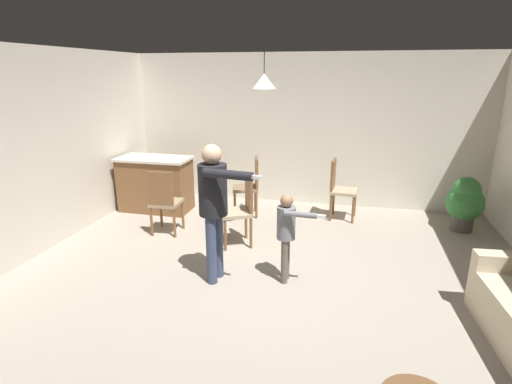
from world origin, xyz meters
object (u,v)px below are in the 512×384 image
at_px(person_child, 287,228).
at_px(dining_chair_near_wall, 340,187).
at_px(person_adult, 214,199).
at_px(dining_chair_centre_back, 241,208).
at_px(dining_chair_by_counter, 164,200).
at_px(potted_plant_corner, 465,202).
at_px(kitchen_counter, 156,184).
at_px(dining_chair_spare, 250,184).

xyz_separation_m(person_child, dining_chair_near_wall, (0.51, 2.31, -0.12)).
distance_m(person_adult, dining_chair_centre_back, 1.16).
bearing_deg(dining_chair_by_counter, potted_plant_corner, 12.12).
relative_size(person_child, dining_chair_by_counter, 1.06).
bearing_deg(potted_plant_corner, person_child, -137.45).
bearing_deg(dining_chair_centre_back, person_child, -164.35).
xyz_separation_m(kitchen_counter, dining_chair_centre_back, (1.86, -1.08, 0.07)).
xyz_separation_m(dining_chair_by_counter, dining_chair_near_wall, (2.51, 1.32, 0.00)).
distance_m(person_child, dining_chair_by_counter, 2.23).
height_order(kitchen_counter, dining_chair_centre_back, dining_chair_centre_back).
distance_m(dining_chair_centre_back, dining_chair_spare, 1.22).
distance_m(dining_chair_spare, potted_plant_corner, 3.38).
bearing_deg(person_child, dining_chair_near_wall, 170.03).
xyz_separation_m(kitchen_counter, dining_chair_by_counter, (0.65, -1.00, 0.07)).
xyz_separation_m(dining_chair_by_counter, potted_plant_corner, (4.40, 1.22, -0.08)).
bearing_deg(dining_chair_centre_back, dining_chair_spare, -16.98).
xyz_separation_m(dining_chair_centre_back, potted_plant_corner, (3.20, 1.30, -0.08)).
bearing_deg(dining_chair_near_wall, dining_chair_centre_back, -38.55).
distance_m(person_child, dining_chair_near_wall, 2.37).
bearing_deg(dining_chair_by_counter, dining_chair_centre_back, -7.19).
height_order(person_child, dining_chair_spare, person_child).
bearing_deg(dining_chair_by_counter, dining_chair_spare, 44.45).
bearing_deg(person_child, dining_chair_spare, -152.74).
distance_m(person_adult, person_child, 0.89).
distance_m(dining_chair_near_wall, dining_chair_spare, 1.50).
bearing_deg(dining_chair_spare, kitchen_counter, 78.06).
xyz_separation_m(dining_chair_spare, potted_plant_corner, (3.38, 0.09, -0.08)).
distance_m(dining_chair_by_counter, potted_plant_corner, 4.57).
distance_m(kitchen_counter, dining_chair_near_wall, 3.18).
height_order(dining_chair_by_counter, dining_chair_near_wall, same).
distance_m(kitchen_counter, dining_chair_spare, 1.68).
height_order(person_adult, potted_plant_corner, person_adult).
height_order(dining_chair_by_counter, dining_chair_centre_back, same).
bearing_deg(dining_chair_centre_back, person_adult, 153.88).
xyz_separation_m(kitchen_counter, person_child, (2.65, -1.99, 0.18)).
height_order(kitchen_counter, dining_chair_spare, dining_chair_spare).
bearing_deg(potted_plant_corner, kitchen_counter, -177.57).
xyz_separation_m(kitchen_counter, dining_chair_near_wall, (3.16, 0.32, 0.07)).
xyz_separation_m(kitchen_counter, potted_plant_corner, (5.05, 0.21, -0.01)).
height_order(dining_chair_centre_back, dining_chair_spare, same).
height_order(dining_chair_spare, potted_plant_corner, dining_chair_spare).
relative_size(dining_chair_near_wall, dining_chair_spare, 1.00).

